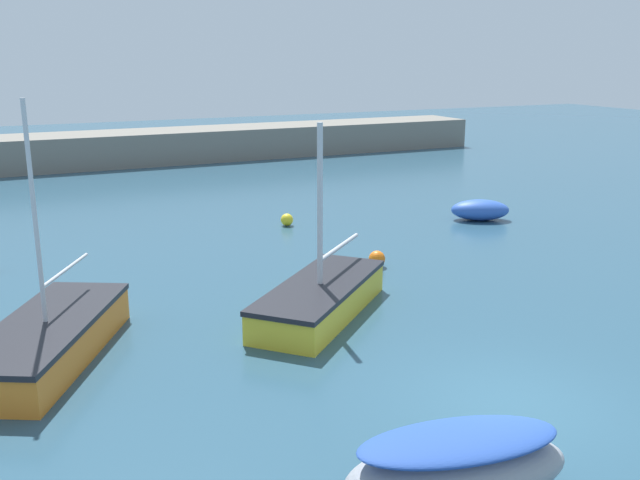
# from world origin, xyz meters

# --- Properties ---
(ground_plane) EXTENTS (120.00, 120.00, 0.20)m
(ground_plane) POSITION_xyz_m (0.00, 0.00, -0.10)
(ground_plane) COLOR #284C60
(harbor_breakwater) EXTENTS (44.07, 3.99, 1.85)m
(harbor_breakwater) POSITION_xyz_m (0.00, 32.96, 0.93)
(harbor_breakwater) COLOR slate
(harbor_breakwater) RESTS_ON ground_plane
(sailboat_twin_hulled) EXTENTS (4.86, 4.66, 4.75)m
(sailboat_twin_hulled) POSITION_xyz_m (-1.19, 5.72, 0.45)
(sailboat_twin_hulled) COLOR yellow
(sailboat_twin_hulled) RESTS_ON ground_plane
(dinghy_near_pier) EXTENTS (2.53, 2.07, 0.80)m
(dinghy_near_pier) POSITION_xyz_m (8.89, 12.37, 0.40)
(dinghy_near_pier) COLOR #2D56B7
(dinghy_near_pier) RESTS_ON ground_plane
(rowboat_with_red_cover) EXTENTS (3.63, 2.00, 1.04)m
(rowboat_with_red_cover) POSITION_xyz_m (-2.63, -1.92, 0.52)
(rowboat_with_red_cover) COLOR gray
(rowboat_with_red_cover) RESTS_ON ground_plane
(sailboat_tall_mast) EXTENTS (4.13, 5.45, 5.47)m
(sailboat_tall_mast) POSITION_xyz_m (-7.52, 5.80, 0.45)
(sailboat_tall_mast) COLOR orange
(sailboat_tall_mast) RESTS_ON ground_plane
(mooring_buoy_yellow) EXTENTS (0.47, 0.47, 0.47)m
(mooring_buoy_yellow) POSITION_xyz_m (1.76, 14.74, 0.23)
(mooring_buoy_yellow) COLOR yellow
(mooring_buoy_yellow) RESTS_ON ground_plane
(mooring_buoy_orange) EXTENTS (0.50, 0.50, 0.50)m
(mooring_buoy_orange) POSITION_xyz_m (2.14, 8.67, 0.25)
(mooring_buoy_orange) COLOR orange
(mooring_buoy_orange) RESTS_ON ground_plane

